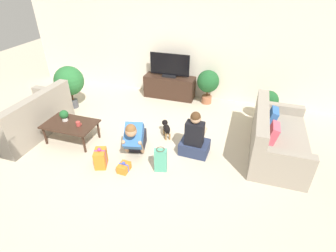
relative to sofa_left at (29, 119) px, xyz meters
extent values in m
plane|color=beige|center=(2.39, 0.18, -0.31)|extent=(16.00, 16.00, 0.00)
cube|color=silver|center=(2.39, 2.81, 0.99)|extent=(8.40, 0.06, 2.60)
cube|color=gray|center=(-0.05, 0.00, -0.08)|extent=(0.92, 1.80, 0.45)
cube|color=gray|center=(0.31, 0.00, 0.35)|extent=(0.20, 1.80, 0.42)
cube|color=gray|center=(-0.05, 0.82, 0.01)|extent=(0.92, 0.16, 0.63)
cube|color=#EACC4C|center=(0.10, 0.28, 0.30)|extent=(0.18, 0.34, 0.32)
cube|color=#9E4293|center=(0.10, -0.28, 0.30)|extent=(0.18, 0.34, 0.32)
cube|color=gray|center=(4.83, 0.78, -0.08)|extent=(0.92, 1.80, 0.45)
cube|color=gray|center=(4.47, 0.78, 0.35)|extent=(0.20, 1.80, 0.42)
cube|color=gray|center=(4.83, -0.04, 0.01)|extent=(0.92, 0.16, 0.63)
cube|color=gray|center=(4.83, 1.60, 0.01)|extent=(0.92, 0.16, 0.63)
cube|color=#E5566B|center=(4.67, 0.50, 0.30)|extent=(0.18, 0.34, 0.32)
cube|color=#3366AD|center=(4.67, 1.07, 0.30)|extent=(0.18, 0.34, 0.32)
cube|color=#382319|center=(1.00, 0.00, 0.08)|extent=(0.99, 0.63, 0.03)
cylinder|color=#382319|center=(0.56, -0.25, -0.12)|extent=(0.04, 0.04, 0.37)
cylinder|color=#382319|center=(1.44, -0.25, -0.12)|extent=(0.04, 0.04, 0.37)
cylinder|color=#382319|center=(0.56, 0.26, -0.12)|extent=(0.04, 0.04, 0.37)
cylinder|color=#382319|center=(1.44, 0.26, -0.12)|extent=(0.04, 0.04, 0.37)
cube|color=#382319|center=(2.22, 2.53, -0.03)|extent=(1.30, 0.43, 0.57)
cube|color=black|center=(2.22, 2.53, 0.28)|extent=(0.36, 0.20, 0.05)
cube|color=black|center=(2.22, 2.53, 0.58)|extent=(1.02, 0.03, 0.54)
cylinder|color=#4C4C51|center=(0.15, 1.25, -0.21)|extent=(0.21, 0.21, 0.19)
cylinder|color=brown|center=(0.15, 1.25, -0.01)|extent=(0.04, 0.04, 0.20)
sphere|color=#286B33|center=(0.15, 1.25, 0.38)|extent=(0.68, 0.68, 0.68)
cylinder|color=#A36042|center=(4.63, 2.03, -0.22)|extent=(0.29, 0.29, 0.18)
cylinder|color=brown|center=(4.63, 2.03, -0.06)|extent=(0.05, 0.05, 0.13)
sphere|color=#1E5628|center=(4.63, 2.03, 0.18)|extent=(0.43, 0.43, 0.43)
cylinder|color=#A36042|center=(3.22, 2.48, -0.21)|extent=(0.25, 0.25, 0.19)
cylinder|color=brown|center=(3.22, 2.48, -0.04)|extent=(0.04, 0.04, 0.16)
sphere|color=#1E5628|center=(3.22, 2.48, 0.27)|extent=(0.54, 0.54, 0.54)
cube|color=#23232D|center=(2.30, 0.22, -0.17)|extent=(0.38, 0.49, 0.28)
cube|color=#3366AD|center=(2.36, -0.05, 0.12)|extent=(0.42, 0.54, 0.44)
sphere|color=tan|center=(2.40, -0.21, 0.32)|extent=(0.20, 0.20, 0.20)
sphere|color=brown|center=(2.40, -0.21, 0.36)|extent=(0.19, 0.19, 0.19)
cylinder|color=tan|center=(2.25, -0.18, -0.06)|extent=(0.12, 0.26, 0.38)
cylinder|color=tan|center=(2.53, -0.11, -0.06)|extent=(0.12, 0.26, 0.38)
cube|color=#283351|center=(3.39, 0.36, -0.19)|extent=(0.54, 0.42, 0.24)
cube|color=black|center=(3.38, 0.30, 0.15)|extent=(0.33, 0.21, 0.44)
sphere|color=tan|center=(3.39, 0.31, 0.46)|extent=(0.19, 0.19, 0.19)
sphere|color=#472D19|center=(3.38, 0.30, 0.49)|extent=(0.18, 0.18, 0.18)
cylinder|color=tan|center=(3.52, 0.50, 0.08)|extent=(0.07, 0.26, 0.06)
cylinder|color=tan|center=(3.27, 0.51, 0.08)|extent=(0.07, 0.26, 0.06)
ellipsoid|color=black|center=(2.74, 0.69, -0.11)|extent=(0.26, 0.32, 0.14)
sphere|color=black|center=(2.65, 0.84, -0.07)|extent=(0.12, 0.12, 0.12)
sphere|color=olive|center=(2.62, 0.89, -0.08)|extent=(0.05, 0.05, 0.05)
cylinder|color=black|center=(2.82, 0.54, -0.08)|extent=(0.06, 0.08, 0.09)
cylinder|color=olive|center=(2.72, 0.79, -0.24)|extent=(0.03, 0.03, 0.13)
cylinder|color=olive|center=(2.66, 0.75, -0.24)|extent=(0.03, 0.03, 0.13)
cylinder|color=olive|center=(2.82, 0.62, -0.24)|extent=(0.03, 0.03, 0.13)
cylinder|color=olive|center=(2.75, 0.59, -0.24)|extent=(0.03, 0.03, 0.13)
cube|color=orange|center=(2.36, -0.51, -0.24)|extent=(0.18, 0.24, 0.14)
cube|color=#3D51BC|center=(2.36, -0.51, -0.24)|extent=(0.17, 0.04, 0.14)
sphere|color=#3D51BC|center=(2.36, -0.51, -0.15)|extent=(0.06, 0.06, 0.06)
cube|color=orange|center=(1.93, -0.51, -0.15)|extent=(0.27, 0.32, 0.32)
cube|color=#CC3389|center=(1.93, -0.51, -0.15)|extent=(0.19, 0.09, 0.32)
sphere|color=#CC3389|center=(1.93, -0.51, 0.04)|extent=(0.07, 0.07, 0.07)
cube|color=#4CA384|center=(2.95, -0.30, -0.10)|extent=(0.23, 0.17, 0.42)
torus|color=#4C3823|center=(2.95, -0.30, 0.13)|extent=(0.17, 0.17, 0.01)
cylinder|color=#B23D38|center=(1.21, -0.03, 0.14)|extent=(0.08, 0.08, 0.09)
torus|color=#B23D38|center=(1.26, -0.03, 0.14)|extent=(0.06, 0.01, 0.06)
cylinder|color=beige|center=(0.85, 0.06, 0.13)|extent=(0.11, 0.11, 0.07)
sphere|color=#1E5628|center=(0.85, 0.06, 0.23)|extent=(0.17, 0.17, 0.17)
camera|label=1|loc=(4.12, -3.53, 2.70)|focal=28.00mm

